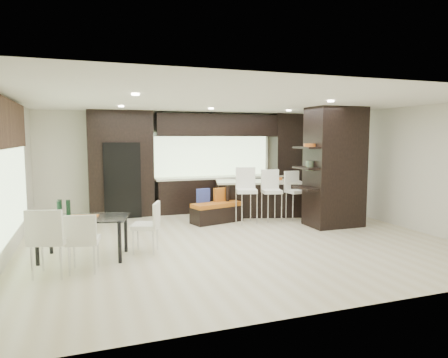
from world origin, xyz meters
name	(u,v)px	position (x,y,z in m)	size (l,w,h in m)	color
ground	(234,239)	(0.00, 0.00, 0.00)	(8.00, 8.00, 0.00)	beige
back_wall	(190,162)	(0.00, 3.50, 1.35)	(8.00, 0.02, 2.70)	silver
left_wall	(6,179)	(-4.00, 0.00, 1.35)	(0.02, 7.00, 2.70)	silver
right_wall	(397,167)	(4.00, 0.00, 1.35)	(0.02, 7.00, 2.70)	silver
ceiling	(234,102)	(0.00, 0.00, 2.70)	(8.00, 7.00, 0.02)	white
window_left	(11,178)	(-3.96, 0.20, 1.35)	(0.04, 3.20, 1.90)	#B2D199
window_back	(211,154)	(0.60, 3.46, 1.55)	(3.40, 0.04, 1.20)	#B2D199
stone_accent	(10,124)	(-3.93, 0.20, 2.25)	(0.08, 3.00, 0.80)	brown
ceiling_spots	(230,104)	(0.00, 0.25, 2.68)	(4.00, 3.00, 0.02)	white
back_cabinetry	(210,162)	(0.50, 3.17, 1.35)	(6.80, 0.68, 2.70)	black
refrigerator	(121,180)	(-1.90, 3.12, 0.95)	(0.90, 0.68, 1.90)	black
partition_column	(335,167)	(2.60, 0.40, 1.35)	(1.20, 0.80, 2.70)	black
kitchen_island	(258,198)	(1.47, 2.10, 0.45)	(2.17, 0.93, 0.90)	black
stool_left	(246,201)	(0.81, 1.30, 0.53)	(0.47, 0.47, 1.06)	white
stool_mid	(272,201)	(1.47, 1.32, 0.50)	(0.44, 0.44, 1.00)	white
stool_right	(296,200)	(2.14, 1.33, 0.48)	(0.43, 0.43, 0.96)	white
bench	(217,212)	(0.17, 1.62, 0.24)	(1.24, 0.48, 0.48)	black
floor_vase	(322,200)	(2.30, 0.40, 0.60)	(0.44, 0.44, 1.20)	#48563D
dining_table	(84,238)	(-2.83, -0.35, 0.35)	(1.44, 0.81, 0.70)	white
chair_near	(84,244)	(-2.83, -1.06, 0.42)	(0.45, 0.45, 0.84)	white
chair_far	(51,244)	(-3.28, -1.09, 0.47)	(0.51, 0.51, 0.94)	white
chair_end	(145,229)	(-1.80, -0.35, 0.41)	(0.45, 0.45, 0.83)	white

